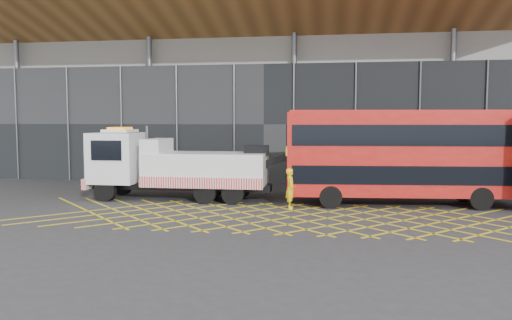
# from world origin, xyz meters

# --- Properties ---
(ground_plane) EXTENTS (120.00, 120.00, 0.00)m
(ground_plane) POSITION_xyz_m (0.00, 0.00, 0.00)
(ground_plane) COLOR #2D2D30
(road_markings) EXTENTS (26.36, 7.16, 0.01)m
(road_markings) POSITION_xyz_m (4.80, 0.00, 0.01)
(road_markings) COLOR gold
(road_markings) RESTS_ON ground_plane
(construction_building) EXTENTS (55.00, 23.97, 18.00)m
(construction_building) POSITION_xyz_m (1.92, 18.40, 8.98)
(construction_building) COLOR gray
(construction_building) RESTS_ON ground_plane
(recovery_truck) EXTENTS (11.34, 2.73, 3.96)m
(recovery_truck) POSITION_xyz_m (-1.98, 3.96, 1.83)
(recovery_truck) COLOR black
(recovery_truck) RESTS_ON ground_plane
(bus_towed) EXTENTS (11.93, 3.74, 4.78)m
(bus_towed) POSITION_xyz_m (10.11, 4.05, 2.65)
(bus_towed) COLOR #AD140F
(bus_towed) RESTS_ON ground_plane
(worker) EXTENTS (0.55, 0.77, 1.96)m
(worker) POSITION_xyz_m (4.59, 2.19, 0.98)
(worker) COLOR yellow
(worker) RESTS_ON ground_plane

